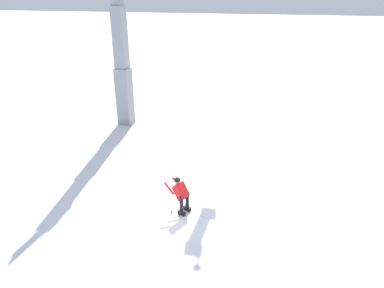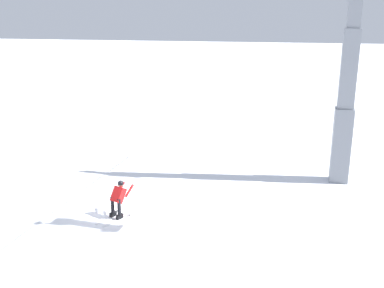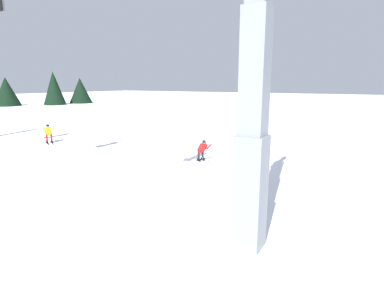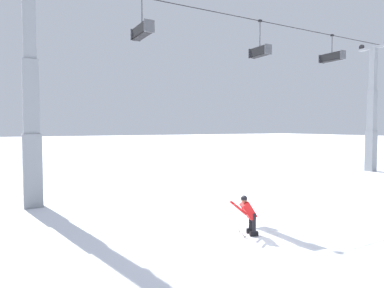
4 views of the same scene
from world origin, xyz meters
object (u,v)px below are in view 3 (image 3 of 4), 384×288
at_px(skier_carving_main, 202,149).
at_px(trail_marker_pole, 244,127).
at_px(skier_distant_uphill, 48,132).
at_px(lift_tower_near, 254,97).

height_order(skier_carving_main, trail_marker_pole, trail_marker_pole).
relative_size(trail_marker_pole, skier_distant_uphill, 1.38).
relative_size(skier_carving_main, skier_distant_uphill, 1.06).
bearing_deg(trail_marker_pole, skier_distant_uphill, 33.20).
bearing_deg(skier_carving_main, lift_tower_near, 127.16).
distance_m(lift_tower_near, trail_marker_pole, 17.13).
bearing_deg(skier_distant_uphill, skier_carving_main, -174.68).
bearing_deg(skier_carving_main, skier_distant_uphill, 5.32).
xyz_separation_m(lift_tower_near, trail_marker_pole, (6.37, -15.58, -3.20)).
relative_size(skier_carving_main, lift_tower_near, 0.17).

